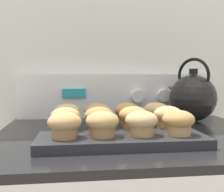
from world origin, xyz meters
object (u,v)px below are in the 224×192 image
(muffin_r0_c3, at_px, (178,122))
(muffin_r2_c2, at_px, (128,112))
(muffin_r0_c0, at_px, (65,125))
(muffin_r0_c2, at_px, (141,123))
(muffin_r1_c3, at_px, (168,116))
(muffin_r0_c1, at_px, (102,123))
(muffin_pan, at_px, (117,133))
(muffin_r2_c0, at_px, (67,114))
(muffin_r1_c0, at_px, (65,118))
(muffin_r1_c2, at_px, (133,117))
(tea_kettle, at_px, (192,97))
(muffin_r1_c1, at_px, (99,118))
(muffin_r2_c3, at_px, (156,112))

(muffin_r0_c3, height_order, muffin_r2_c2, same)
(muffin_r0_c0, height_order, muffin_r0_c2, same)
(muffin_r0_c3, xyz_separation_m, muffin_r1_c3, (0.00, 0.09, 0.00))
(muffin_r0_c1, height_order, muffin_r2_c2, same)
(muffin_pan, distance_m, muffin_r0_c0, 0.16)
(muffin_r0_c3, bearing_deg, muffin_r2_c2, 116.36)
(muffin_r2_c0, bearing_deg, muffin_r0_c3, -33.57)
(muffin_r2_c0, bearing_deg, muffin_r1_c0, -90.13)
(muffin_r0_c2, height_order, muffin_r1_c2, same)
(muffin_r1_c3, distance_m, tea_kettle, 0.27)
(muffin_r2_c0, height_order, tea_kettle, tea_kettle)
(muffin_r0_c0, relative_size, muffin_r1_c3, 1.00)
(muffin_r0_c1, bearing_deg, muffin_pan, 61.28)
(muffin_r0_c2, height_order, muffin_r0_c3, same)
(muffin_pan, height_order, muffin_r2_c0, muffin_r2_c0)
(muffin_r1_c3, bearing_deg, muffin_r1_c0, 179.63)
(tea_kettle, bearing_deg, muffin_r2_c0, -162.98)
(muffin_pan, xyz_separation_m, muffin_r1_c2, (0.04, 0.00, 0.04))
(muffin_pan, distance_m, muffin_r1_c1, 0.06)
(muffin_r1_c2, bearing_deg, muffin_r0_c1, -136.03)
(muffin_r2_c3, bearing_deg, muffin_r0_c3, -89.59)
(muffin_r0_c2, xyz_separation_m, muffin_r1_c0, (-0.17, 0.09, 0.00))
(muffin_r0_c3, distance_m, muffin_r1_c1, 0.20)
(muffin_r1_c3, bearing_deg, muffin_pan, 179.52)
(muffin_r1_c3, distance_m, muffin_r2_c3, 0.09)
(muffin_r2_c0, distance_m, muffin_r2_c3, 0.26)
(muffin_r0_c3, height_order, muffin_r1_c3, same)
(muffin_r2_c3, bearing_deg, muffin_r1_c2, -134.27)
(muffin_r0_c3, bearing_deg, tea_kettle, 61.62)
(muffin_r2_c2, bearing_deg, muffin_r1_c3, -44.48)
(muffin_r2_c0, bearing_deg, muffin_r2_c2, 0.74)
(muffin_r1_c0, relative_size, muffin_r2_c3, 1.00)
(muffin_pan, bearing_deg, muffin_r0_c3, -34.09)
(muffin_r2_c0, xyz_separation_m, muffin_r2_c3, (0.26, 0.00, 0.00))
(muffin_pan, relative_size, muffin_r0_c0, 5.18)
(tea_kettle, bearing_deg, muffin_r0_c1, -138.58)
(muffin_r0_c1, height_order, muffin_r1_c3, same)
(muffin_r1_c1, bearing_deg, muffin_r1_c2, -1.32)
(muffin_r0_c2, bearing_deg, muffin_r1_c2, 91.03)
(muffin_r0_c2, relative_size, muffin_r2_c3, 1.00)
(muffin_r2_c2, height_order, muffin_r2_c3, same)
(muffin_r2_c0, bearing_deg, muffin_r1_c3, -18.11)
(muffin_r0_c3, bearing_deg, muffin_r0_c1, 178.94)
(muffin_r1_c0, xyz_separation_m, muffin_r1_c3, (0.26, -0.00, 0.00))
(muffin_r1_c2, height_order, muffin_r1_c3, same)
(muffin_r0_c1, relative_size, muffin_r2_c2, 1.00)
(muffin_r1_c3, relative_size, muffin_r2_c3, 1.00)
(muffin_r0_c0, height_order, muffin_r0_c3, same)
(muffin_r0_c0, xyz_separation_m, muffin_r2_c3, (0.26, 0.18, 0.00))
(muffin_r0_c1, xyz_separation_m, muffin_r2_c2, (0.09, 0.17, 0.00))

